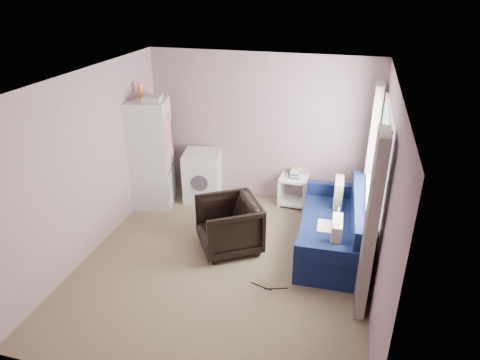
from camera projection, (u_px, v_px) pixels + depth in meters
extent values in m
cube|color=#7E6F53|center=(225.00, 264.00, 5.84)|extent=(3.80, 4.20, 0.02)
cube|color=silver|center=(221.00, 79.00, 4.76)|extent=(3.80, 4.20, 0.02)
cube|color=#A3818B|center=(261.00, 129.00, 7.13)|extent=(3.80, 0.02, 2.50)
cube|color=#A3818B|center=(146.00, 290.00, 3.46)|extent=(3.80, 0.02, 2.50)
cube|color=#A3818B|center=(88.00, 165.00, 5.75)|extent=(0.02, 4.20, 2.50)
cube|color=#A3818B|center=(384.00, 201.00, 4.84)|extent=(0.02, 4.20, 2.50)
cube|color=white|center=(384.00, 157.00, 5.35)|extent=(0.01, 1.60, 1.20)
imported|color=black|center=(229.00, 223.00, 6.01)|extent=(1.07, 1.09, 0.83)
cube|color=silver|center=(151.00, 154.00, 7.02)|extent=(0.75, 0.75, 1.82)
cube|color=#3F3D43|center=(171.00, 167.00, 7.11)|extent=(0.14, 0.57, 0.02)
cube|color=#3F3D43|center=(172.00, 133.00, 7.09)|extent=(0.03, 0.04, 0.52)
cube|color=silver|center=(169.00, 134.00, 6.83)|extent=(0.11, 0.43, 0.62)
cylinder|color=orange|center=(141.00, 91.00, 6.63)|extent=(0.10, 0.10, 0.25)
cube|color=#A3A59B|center=(152.00, 99.00, 6.51)|extent=(0.33, 0.37, 0.09)
cube|color=silver|center=(203.00, 176.00, 7.40)|extent=(0.70, 0.70, 0.86)
cube|color=#3F3D43|center=(202.00, 155.00, 7.21)|extent=(0.65, 0.64, 0.05)
cylinder|color=#3F3D43|center=(199.00, 183.00, 7.12)|extent=(0.28, 0.07, 0.28)
cube|color=white|center=(295.00, 178.00, 7.18)|extent=(0.48, 0.48, 0.04)
cube|color=white|center=(293.00, 200.00, 7.37)|extent=(0.48, 0.48, 0.04)
cube|color=white|center=(282.00, 188.00, 7.34)|extent=(0.06, 0.47, 0.52)
cube|color=white|center=(306.00, 192.00, 7.22)|extent=(0.06, 0.47, 0.52)
cube|color=navy|center=(295.00, 176.00, 7.17)|extent=(0.16, 0.23, 0.03)
cube|color=#CCBF88|center=(295.00, 174.00, 7.15)|extent=(0.16, 0.23, 0.03)
cube|color=navy|center=(294.00, 172.00, 7.15)|extent=(0.18, 0.24, 0.03)
cube|color=#CCBF88|center=(295.00, 171.00, 7.12)|extent=(0.17, 0.24, 0.03)
cube|color=navy|center=(331.00, 236.00, 6.08)|extent=(0.94, 1.88, 0.41)
cube|color=navy|center=(359.00, 213.00, 5.82)|extent=(0.26, 1.86, 0.45)
cube|color=navy|center=(330.00, 254.00, 5.16)|extent=(0.88, 0.18, 0.21)
cube|color=navy|center=(335.00, 189.00, 6.73)|extent=(0.88, 0.18, 0.21)
cube|color=beige|center=(336.00, 234.00, 5.37)|extent=(0.14, 0.42, 0.41)
cube|color=beige|center=(338.00, 192.00, 6.42)|extent=(0.14, 0.42, 0.41)
cube|color=white|center=(326.00, 226.00, 5.91)|extent=(0.25, 0.35, 0.02)
cube|color=silver|center=(336.00, 220.00, 5.84)|extent=(0.07, 0.34, 0.22)
cube|color=white|center=(371.00, 201.00, 5.64)|extent=(0.14, 1.70, 0.04)
cube|color=white|center=(375.00, 199.00, 5.61)|extent=(0.02, 1.68, 0.05)
cube|color=white|center=(382.00, 157.00, 5.35)|extent=(0.02, 1.68, 0.05)
cube|color=white|center=(389.00, 111.00, 5.10)|extent=(0.02, 1.68, 0.05)
cube|color=white|center=(384.00, 184.00, 4.66)|extent=(0.02, 0.05, 1.20)
cube|color=white|center=(383.00, 165.00, 5.12)|extent=(0.02, 0.05, 1.20)
cube|color=white|center=(381.00, 150.00, 5.59)|extent=(0.02, 0.05, 1.20)
cube|color=white|center=(381.00, 136.00, 6.05)|extent=(0.02, 0.05, 1.20)
cube|color=beige|center=(371.00, 227.00, 4.61)|extent=(0.12, 0.46, 2.18)
cube|color=beige|center=(370.00, 155.00, 6.49)|extent=(0.12, 0.46, 2.18)
cylinder|color=black|center=(276.00, 288.00, 5.36)|extent=(0.29, 0.11, 0.01)
cylinder|color=black|center=(262.00, 286.00, 5.40)|extent=(0.29, 0.10, 0.01)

